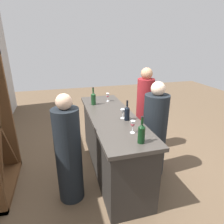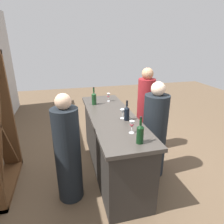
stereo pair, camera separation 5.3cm
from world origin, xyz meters
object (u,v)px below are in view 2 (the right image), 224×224
(wine_glass_near_right, at_px, (132,125))
(person_left_guest, at_px, (145,114))
(wine_glass_near_left, at_px, (123,112))
(wine_glass_near_center, at_px, (108,96))
(wine_bottle_leftmost_dark_green, at_px, (140,133))
(person_center_guest, at_px, (154,134))
(wine_bottle_second_left_near_black, at_px, (127,113))
(wine_bottle_center_olive_green, at_px, (94,98))
(person_server_behind, at_px, (68,153))

(wine_glass_near_right, distance_m, person_left_guest, 1.34)
(wine_glass_near_left, xyz_separation_m, wine_glass_near_center, (0.87, 0.01, 0.00))
(wine_bottle_leftmost_dark_green, bearing_deg, person_center_guest, -38.48)
(wine_bottle_second_left_near_black, height_order, wine_glass_near_right, wine_bottle_second_left_near_black)
(wine_bottle_center_olive_green, bearing_deg, wine_glass_near_right, -167.60)
(wine_bottle_center_olive_green, bearing_deg, wine_bottle_leftmost_dark_green, -169.52)
(wine_bottle_second_left_near_black, bearing_deg, wine_glass_near_center, 2.69)
(person_left_guest, bearing_deg, wine_bottle_second_left_near_black, 71.84)
(person_left_guest, distance_m, person_center_guest, 0.72)
(wine_glass_near_center, relative_size, person_server_behind, 0.10)
(wine_glass_near_left, relative_size, wine_glass_near_right, 0.87)
(wine_glass_near_left, xyz_separation_m, person_server_behind, (-0.30, 0.83, -0.39))
(person_center_guest, bearing_deg, wine_glass_near_right, 59.49)
(wine_glass_near_right, xyz_separation_m, person_server_behind, (0.19, 0.79, -0.40))
(person_center_guest, bearing_deg, person_server_behind, 31.32)
(wine_glass_near_left, height_order, wine_glass_near_right, wine_glass_near_right)
(wine_bottle_second_left_near_black, xyz_separation_m, person_left_guest, (0.70, -0.60, -0.33))
(wine_glass_near_center, relative_size, person_left_guest, 0.10)
(wine_bottle_leftmost_dark_green, xyz_separation_m, person_left_guest, (1.36, -0.67, -0.34))
(wine_glass_near_center, xyz_separation_m, person_left_guest, (-0.25, -0.65, -0.33))
(person_left_guest, xyz_separation_m, person_server_behind, (-0.92, 1.46, -0.07))
(wine_glass_near_center, xyz_separation_m, wine_glass_near_right, (-1.36, 0.02, 0.00))
(wine_glass_near_right, xyz_separation_m, person_left_guest, (1.11, -0.67, -0.33))
(wine_bottle_second_left_near_black, bearing_deg, wine_bottle_center_olive_green, 22.40)
(person_server_behind, bearing_deg, wine_glass_near_right, -12.88)
(wine_bottle_center_olive_green, relative_size, wine_glass_near_left, 2.21)
(wine_glass_near_center, bearing_deg, person_server_behind, 144.96)
(wine_glass_near_right, relative_size, person_server_behind, 0.11)
(person_center_guest, height_order, person_server_behind, person_center_guest)
(person_left_guest, bearing_deg, wine_glass_near_left, 66.78)
(wine_bottle_center_olive_green, height_order, person_center_guest, person_center_guest)
(wine_glass_near_left, bearing_deg, person_left_guest, -45.76)
(wine_bottle_center_olive_green, bearing_deg, person_server_behind, 153.14)
(wine_bottle_leftmost_dark_green, distance_m, person_server_behind, 1.00)
(wine_glass_near_right, bearing_deg, wine_bottle_second_left_near_black, -9.51)
(wine_bottle_second_left_near_black, height_order, person_center_guest, person_center_guest)
(person_center_guest, relative_size, person_server_behind, 1.02)
(wine_bottle_leftmost_dark_green, bearing_deg, wine_bottle_center_olive_green, 10.48)
(person_server_behind, bearing_deg, wine_bottle_center_olive_green, 63.66)
(wine_glass_near_right, bearing_deg, wine_glass_near_left, -3.70)
(person_left_guest, bearing_deg, person_center_guest, 101.04)
(wine_bottle_second_left_near_black, xyz_separation_m, person_server_behind, (-0.22, 0.86, -0.40))
(wine_bottle_center_olive_green, height_order, wine_glass_near_left, wine_bottle_center_olive_green)
(wine_glass_near_left, distance_m, wine_glass_near_center, 0.87)
(wine_glass_near_left, xyz_separation_m, wine_glass_near_right, (-0.48, 0.03, 0.01))
(wine_glass_near_right, height_order, person_center_guest, person_center_guest)
(wine_glass_near_left, distance_m, person_server_behind, 0.96)
(wine_glass_near_left, bearing_deg, wine_bottle_second_left_near_black, -154.69)
(person_center_guest, bearing_deg, wine_glass_near_center, -39.99)
(wine_bottle_leftmost_dark_green, relative_size, wine_glass_near_right, 1.95)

